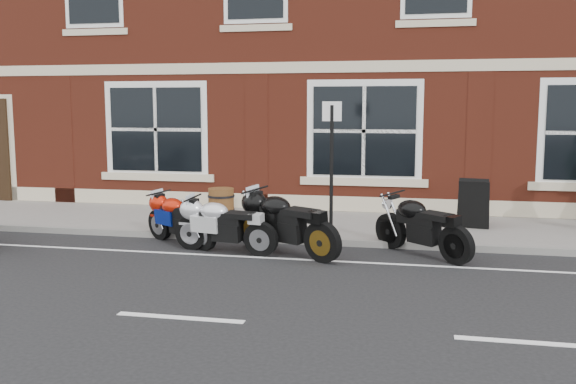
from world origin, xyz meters
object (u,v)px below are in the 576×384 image
Objects in this scene: moto_naked_black at (422,224)px; moto_sport_red at (181,218)px; a_board_sign at (473,204)px; parking_sign at (332,160)px; moto_sport_silver at (224,224)px; moto_sport_black at (286,221)px; barrel_planter at (221,203)px.

moto_sport_red is at bearing 131.82° from moto_naked_black.
a_board_sign reaches higher than moto_naked_black.
parking_sign is at bearing -45.02° from moto_sport_red.
moto_sport_red is 2.97m from parking_sign.
parking_sign is (1.72, 1.10, 1.05)m from moto_sport_silver.
moto_sport_red is 0.83× the size of moto_sport_black.
moto_sport_red is 5.74m from a_board_sign.
moto_naked_black reaches higher than barrel_planter.
moto_sport_red is 1.73× the size of a_board_sign.
a_board_sign is at bearing -48.26° from moto_sport_silver.
a_board_sign is 3.18m from parking_sign.
moto_sport_silver is 5.07m from a_board_sign.
moto_sport_silver is at bearing -84.13° from moto_sport_red.
moto_sport_silver is 2.83m from barrel_planter.
parking_sign is at bearing -1.07° from moto_sport_black.
moto_naked_black is (2.26, 0.41, -0.04)m from moto_sport_black.
moto_sport_red is 1.02× the size of moto_naked_black.
moto_sport_red is at bearing -165.06° from parking_sign.
moto_sport_silver reaches higher than moto_sport_red.
parking_sign reaches higher than a_board_sign.
moto_sport_silver is at bearing 123.06° from moto_sport_black.
barrel_planter is 3.26m from parking_sign.
barrel_planter is (0.07, 2.20, -0.05)m from moto_sport_red.
barrel_planter is (-5.26, 0.08, -0.16)m from a_board_sign.
moto_sport_silver is (0.98, -0.48, 0.01)m from moto_sport_red.
moto_naked_black reaches higher than moto_sport_silver.
moto_sport_red is at bearing 74.75° from moto_sport_silver.
moto_sport_black reaches higher than moto_sport_silver.
moto_naked_black is at bearing -27.45° from barrel_planter.
moto_sport_red reaches higher than barrel_planter.
moto_sport_silver is 3.02× the size of barrel_planter.
a_board_sign is at bearing -22.22° from moto_sport_black.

